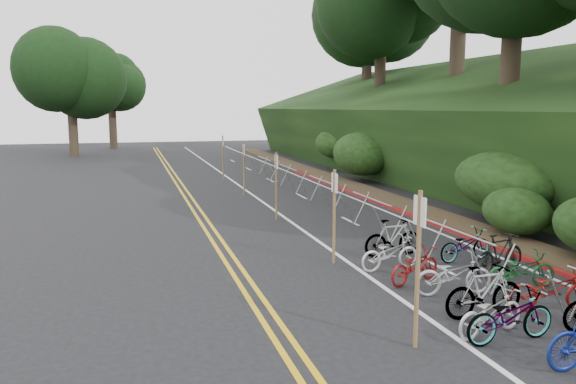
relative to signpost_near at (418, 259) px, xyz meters
name	(u,v)px	position (x,y,z in m)	size (l,w,h in m)	color
ground	(400,340)	(-0.11, 0.33, -1.56)	(120.00, 120.00, 0.00)	black
road_markings	(284,224)	(0.52, 10.43, -1.55)	(7.47, 80.00, 0.01)	gold
red_curb	(391,207)	(5.59, 12.33, -1.51)	(0.25, 28.00, 0.10)	maroon
embankment	(455,135)	(12.85, 19.37, 1.01)	(14.30, 48.14, 9.11)	black
bike_racks_rest	(321,187)	(2.89, 13.33, -0.70)	(1.14, 23.00, 1.17)	gray
signpost_near	(418,259)	(0.00, 0.00, 0.00)	(0.08, 0.40, 2.73)	brown
signposts_rest	(258,172)	(0.49, 14.33, -0.13)	(0.08, 18.40, 2.50)	brown
bike_front	(490,312)	(1.56, 0.11, -1.14)	(1.60, 0.56, 0.84)	beige
bike_valet	(515,287)	(2.83, 1.07, -1.08)	(3.36, 10.16, 1.06)	#144C1E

